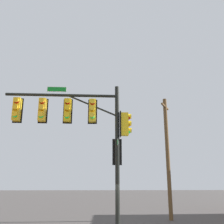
{
  "coord_description": "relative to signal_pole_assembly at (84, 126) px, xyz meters",
  "views": [
    {
      "loc": [
        0.66,
        11.83,
        2.7
      ],
      "look_at": [
        0.24,
        0.0,
        5.87
      ],
      "focal_mm": 40.74,
      "sensor_mm": 36.0,
      "label": 1
    }
  ],
  "objects": [
    {
      "name": "signal_pole_assembly",
      "position": [
        0.0,
        0.0,
        0.0
      ],
      "size": [
        6.03,
        1.15,
        7.16
      ],
      "color": "black",
      "rests_on": "ground_plane"
    },
    {
      "name": "utility_pole",
      "position": [
        -5.68,
        -6.85,
        -0.64
      ],
      "size": [
        0.95,
        1.65,
        8.77
      ],
      "color": "brown",
      "rests_on": "ground_plane"
    }
  ]
}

